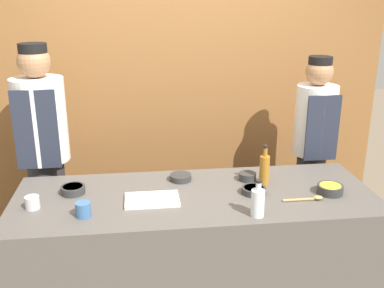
{
  "coord_description": "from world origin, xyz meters",
  "views": [
    {
      "loc": [
        -0.34,
        -2.54,
        2.12
      ],
      "look_at": [
        0.0,
        0.17,
        1.19
      ],
      "focal_mm": 42.0,
      "sensor_mm": 36.0,
      "label": 1
    }
  ],
  "objects_px": {
    "sauce_bowl_yellow": "(330,189)",
    "wooden_spoon": "(308,199)",
    "cup_steel": "(32,203)",
    "chef_right": "(312,150)",
    "sauce_bowl_purple": "(73,189)",
    "bottle_amber": "(264,169)",
    "bottle_clear": "(258,202)",
    "chef_left": "(44,154)",
    "sauce_bowl_brown": "(254,190)",
    "sauce_bowl_white": "(181,177)",
    "cup_blue": "(83,209)",
    "sauce_bowl_orange": "(247,176)",
    "cutting_board": "(152,200)"
  },
  "relations": [
    {
      "from": "sauce_bowl_purple",
      "to": "cup_blue",
      "type": "bearing_deg",
      "value": -73.05
    },
    {
      "from": "sauce_bowl_orange",
      "to": "chef_right",
      "type": "relative_size",
      "value": 0.07
    },
    {
      "from": "sauce_bowl_brown",
      "to": "chef_right",
      "type": "xyz_separation_m",
      "value": [
        0.67,
        0.73,
        -0.02
      ]
    },
    {
      "from": "bottle_amber",
      "to": "chef_left",
      "type": "relative_size",
      "value": 0.15
    },
    {
      "from": "sauce_bowl_yellow",
      "to": "cup_steel",
      "type": "xyz_separation_m",
      "value": [
        -1.82,
        0.01,
        0.01
      ]
    },
    {
      "from": "cup_blue",
      "to": "wooden_spoon",
      "type": "relative_size",
      "value": 0.35
    },
    {
      "from": "sauce_bowl_yellow",
      "to": "chef_right",
      "type": "bearing_deg",
      "value": 76.08
    },
    {
      "from": "chef_left",
      "to": "chef_right",
      "type": "xyz_separation_m",
      "value": [
        2.08,
        0.0,
        -0.06
      ]
    },
    {
      "from": "wooden_spoon",
      "to": "chef_right",
      "type": "xyz_separation_m",
      "value": [
        0.37,
        0.87,
        -0.01
      ]
    },
    {
      "from": "sauce_bowl_white",
      "to": "sauce_bowl_purple",
      "type": "relative_size",
      "value": 0.96
    },
    {
      "from": "bottle_amber",
      "to": "cup_blue",
      "type": "relative_size",
      "value": 3.07
    },
    {
      "from": "sauce_bowl_orange",
      "to": "wooden_spoon",
      "type": "bearing_deg",
      "value": -49.88
    },
    {
      "from": "sauce_bowl_purple",
      "to": "wooden_spoon",
      "type": "height_order",
      "value": "sauce_bowl_purple"
    },
    {
      "from": "sauce_bowl_brown",
      "to": "bottle_clear",
      "type": "xyz_separation_m",
      "value": [
        -0.06,
        -0.29,
        0.06
      ]
    },
    {
      "from": "sauce_bowl_brown",
      "to": "cutting_board",
      "type": "height_order",
      "value": "sauce_bowl_brown"
    },
    {
      "from": "sauce_bowl_yellow",
      "to": "sauce_bowl_white",
      "type": "bearing_deg",
      "value": 160.54
    },
    {
      "from": "bottle_amber",
      "to": "chef_left",
      "type": "xyz_separation_m",
      "value": [
        -1.52,
        0.59,
        -0.05
      ]
    },
    {
      "from": "sauce_bowl_white",
      "to": "sauce_bowl_orange",
      "type": "xyz_separation_m",
      "value": [
        0.45,
        -0.05,
        0.01
      ]
    },
    {
      "from": "sauce_bowl_purple",
      "to": "bottle_amber",
      "type": "relative_size",
      "value": 0.56
    },
    {
      "from": "bottle_clear",
      "to": "chef_left",
      "type": "xyz_separation_m",
      "value": [
        -1.35,
        1.03,
        -0.03
      ]
    },
    {
      "from": "cup_steel",
      "to": "wooden_spoon",
      "type": "relative_size",
      "value": 0.34
    },
    {
      "from": "wooden_spoon",
      "to": "chef_right",
      "type": "bearing_deg",
      "value": 67.11
    },
    {
      "from": "sauce_bowl_brown",
      "to": "bottle_clear",
      "type": "bearing_deg",
      "value": -100.67
    },
    {
      "from": "sauce_bowl_white",
      "to": "cup_blue",
      "type": "height_order",
      "value": "cup_blue"
    },
    {
      "from": "wooden_spoon",
      "to": "chef_left",
      "type": "xyz_separation_m",
      "value": [
        -1.72,
        0.87,
        0.05
      ]
    },
    {
      "from": "cup_steel",
      "to": "chef_left",
      "type": "height_order",
      "value": "chef_left"
    },
    {
      "from": "sauce_bowl_purple",
      "to": "sauce_bowl_yellow",
      "type": "height_order",
      "value": "sauce_bowl_yellow"
    },
    {
      "from": "sauce_bowl_white",
      "to": "bottle_clear",
      "type": "bearing_deg",
      "value": -55.78
    },
    {
      "from": "sauce_bowl_white",
      "to": "sauce_bowl_yellow",
      "type": "bearing_deg",
      "value": -19.46
    },
    {
      "from": "cup_steel",
      "to": "chef_right",
      "type": "distance_m",
      "value": 2.16
    },
    {
      "from": "bottle_clear",
      "to": "chef_left",
      "type": "relative_size",
      "value": 0.12
    },
    {
      "from": "cup_blue",
      "to": "chef_left",
      "type": "bearing_deg",
      "value": 112.48
    },
    {
      "from": "sauce_bowl_orange",
      "to": "cutting_board",
      "type": "relative_size",
      "value": 0.35
    },
    {
      "from": "sauce_bowl_yellow",
      "to": "bottle_clear",
      "type": "bearing_deg",
      "value": -156.04
    },
    {
      "from": "sauce_bowl_orange",
      "to": "sauce_bowl_yellow",
      "type": "bearing_deg",
      "value": -29.9
    },
    {
      "from": "sauce_bowl_brown",
      "to": "chef_right",
      "type": "height_order",
      "value": "chef_right"
    },
    {
      "from": "cup_blue",
      "to": "bottle_amber",
      "type": "bearing_deg",
      "value": 15.65
    },
    {
      "from": "sauce_bowl_yellow",
      "to": "wooden_spoon",
      "type": "height_order",
      "value": "sauce_bowl_yellow"
    },
    {
      "from": "cup_blue",
      "to": "chef_right",
      "type": "distance_m",
      "value": 1.94
    },
    {
      "from": "sauce_bowl_brown",
      "to": "bottle_amber",
      "type": "height_order",
      "value": "bottle_amber"
    },
    {
      "from": "cutting_board",
      "to": "wooden_spoon",
      "type": "bearing_deg",
      "value": -6.42
    },
    {
      "from": "cup_blue",
      "to": "sauce_bowl_orange",
      "type": "bearing_deg",
      "value": 20.45
    },
    {
      "from": "sauce_bowl_purple",
      "to": "bottle_clear",
      "type": "height_order",
      "value": "bottle_clear"
    },
    {
      "from": "sauce_bowl_purple",
      "to": "sauce_bowl_yellow",
      "type": "bearing_deg",
      "value": -7.06
    },
    {
      "from": "chef_left",
      "to": "sauce_bowl_brown",
      "type": "bearing_deg",
      "value": -27.4
    },
    {
      "from": "wooden_spoon",
      "to": "chef_right",
      "type": "height_order",
      "value": "chef_right"
    },
    {
      "from": "bottle_clear",
      "to": "sauce_bowl_white",
      "type": "bearing_deg",
      "value": 124.22
    },
    {
      "from": "sauce_bowl_white",
      "to": "chef_right",
      "type": "height_order",
      "value": "chef_right"
    },
    {
      "from": "cutting_board",
      "to": "sauce_bowl_orange",
      "type": "bearing_deg",
      "value": 20.46
    },
    {
      "from": "sauce_bowl_yellow",
      "to": "chef_left",
      "type": "distance_m",
      "value": 2.05
    }
  ]
}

